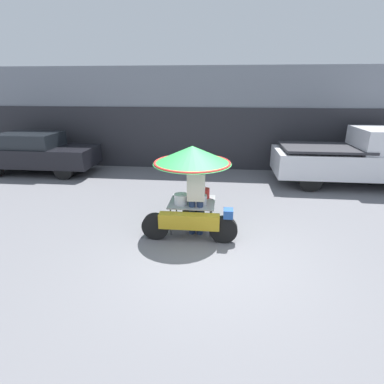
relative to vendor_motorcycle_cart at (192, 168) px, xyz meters
name	(u,v)px	position (x,y,z in m)	size (l,w,h in m)	color
ground_plane	(212,255)	(0.52, -1.13, -1.49)	(36.00, 36.00, 0.00)	slate
shopfront_building	(221,117)	(0.52, 6.51, 0.45)	(28.00, 2.06, 3.90)	gray
vendor_motorcycle_cart	(192,168)	(0.00, 0.00, 0.00)	(2.07, 1.74, 1.96)	black
vendor_person	(196,195)	(0.11, -0.22, -0.56)	(0.38, 0.22, 1.65)	navy
parked_car	(36,153)	(-6.39, 4.18, -0.69)	(4.35, 1.69, 1.53)	black
pickup_truck	(359,158)	(5.14, 3.90, -0.57)	(5.16, 1.92, 1.90)	black
potted_plant	(7,155)	(-8.01, 4.67, -0.93)	(0.74, 0.74, 0.97)	#2D2D33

